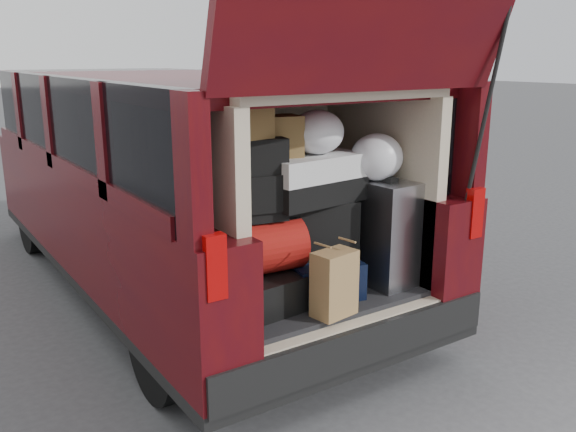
# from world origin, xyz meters

# --- Properties ---
(ground) EXTENTS (80.00, 80.00, 0.00)m
(ground) POSITION_xyz_m (0.00, 0.00, 0.00)
(ground) COLOR #3A3A3C
(ground) RESTS_ON ground
(minivan) EXTENTS (1.90, 5.35, 2.77)m
(minivan) POSITION_xyz_m (0.00, 1.86, 0.91)
(minivan) COLOR black
(minivan) RESTS_ON ground
(load_floor) EXTENTS (1.24, 1.05, 0.55)m
(load_floor) POSITION_xyz_m (0.00, 0.28, 0.28)
(load_floor) COLOR black
(load_floor) RESTS_ON ground
(black_hardshell) EXTENTS (0.40, 0.53, 0.20)m
(black_hardshell) POSITION_xyz_m (-0.37, 0.15, 0.65)
(black_hardshell) COLOR black
(black_hardshell) RESTS_ON load_floor
(navy_hardshell) EXTENTS (0.49, 0.56, 0.22)m
(navy_hardshell) POSITION_xyz_m (0.05, 0.14, 0.66)
(navy_hardshell) COLOR black
(navy_hardshell) RESTS_ON load_floor
(silver_roller) EXTENTS (0.29, 0.44, 0.64)m
(silver_roller) POSITION_xyz_m (0.48, 0.05, 0.87)
(silver_roller) COLOR silver
(silver_roller) RESTS_ON load_floor
(kraft_bag) EXTENTS (0.25, 0.18, 0.36)m
(kraft_bag) POSITION_xyz_m (-0.08, -0.20, 0.73)
(kraft_bag) COLOR #A38249
(kraft_bag) RESTS_ON load_floor
(red_duffel) EXTENTS (0.48, 0.34, 0.30)m
(red_duffel) POSITION_xyz_m (-0.34, 0.13, 0.90)
(red_duffel) COLOR #A10E10
(red_duffel) RESTS_ON black_hardshell
(black_soft_case) EXTENTS (0.50, 0.36, 0.33)m
(black_soft_case) POSITION_xyz_m (0.07, 0.18, 0.93)
(black_soft_case) COLOR black
(black_soft_case) RESTS_ON navy_hardshell
(backpack) EXTENTS (0.34, 0.24, 0.45)m
(backpack) POSITION_xyz_m (-0.36, 0.15, 1.28)
(backpack) COLOR black
(backpack) RESTS_ON red_duffel
(twotone_duffel) EXTENTS (0.65, 0.39, 0.28)m
(twotone_duffel) POSITION_xyz_m (0.03, 0.17, 1.23)
(twotone_duffel) COLOR silver
(twotone_duffel) RESTS_ON black_soft_case
(grocery_sack_lower) EXTENTS (0.25, 0.22, 0.20)m
(grocery_sack_lower) POSITION_xyz_m (-0.40, 0.15, 1.60)
(grocery_sack_lower) COLOR olive
(grocery_sack_lower) RESTS_ON backpack
(grocery_sack_upper) EXTENTS (0.26, 0.23, 0.23)m
(grocery_sack_upper) POSITION_xyz_m (-0.16, 0.22, 1.49)
(grocery_sack_upper) COLOR olive
(grocery_sack_upper) RESTS_ON twotone_duffel
(plastic_bag_center) EXTENTS (0.34, 0.32, 0.25)m
(plastic_bag_center) POSITION_xyz_m (0.07, 0.18, 1.50)
(plastic_bag_center) COLOR white
(plastic_bag_center) RESTS_ON twotone_duffel
(plastic_bag_right) EXTENTS (0.37, 0.35, 0.28)m
(plastic_bag_right) POSITION_xyz_m (0.45, 0.09, 1.33)
(plastic_bag_right) COLOR white
(plastic_bag_right) RESTS_ON silver_roller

